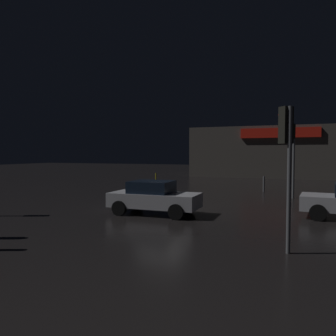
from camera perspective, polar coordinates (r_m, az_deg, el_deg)
The scene contains 7 objects.
ground_plane at distance 17.43m, azimuth -0.94°, elevation -6.65°, with size 120.00×120.00×0.00m, color black.
store_building at distance 42.57m, azimuth 18.92°, elevation 2.60°, with size 20.37×10.00×5.81m.
traffic_signal_opposite at distance 9.81m, azimuth 19.69°, elevation 3.97°, with size 0.42×0.42×4.09m.
traffic_signal_cross_left at distance 21.72m, azimuth 20.62°, elevation 3.65°, with size 0.42×0.42×4.59m.
car_far at distance 15.24m, azimuth -2.43°, elevation -5.03°, with size 4.11×2.04×1.52m.
bollard_kerb_a at distance 26.36m, azimuth -2.10°, elevation -2.19°, with size 0.09×0.09×1.20m, color gold.
bollard_kerb_b at distance 24.93m, azimuth 16.16°, elevation -2.66°, with size 0.13×0.13×1.12m, color #595B60.
Camera 1 is at (6.58, -15.90, 2.80)m, focal length 35.43 mm.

